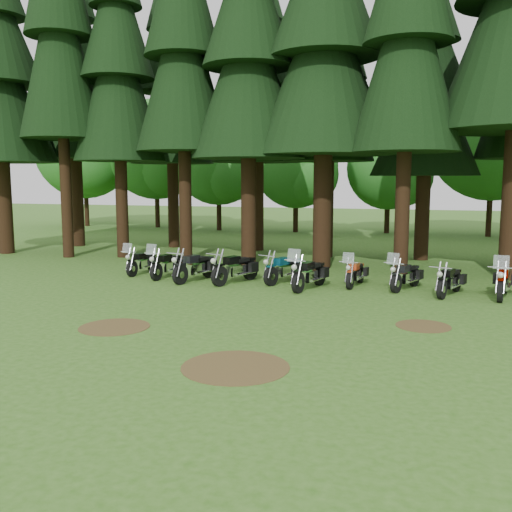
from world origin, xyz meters
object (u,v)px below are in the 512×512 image
(motorcycle_0, at_px, (142,263))
(motorcycle_9, at_px, (503,282))
(motorcycle_3, at_px, (236,269))
(motorcycle_4, at_px, (285,270))
(motorcycle_5, at_px, (309,275))
(motorcycle_8, at_px, (450,282))
(motorcycle_2, at_px, (195,268))
(motorcycle_7, at_px, (405,276))
(motorcycle_6, at_px, (355,274))
(motorcycle_1, at_px, (167,265))

(motorcycle_0, height_order, motorcycle_9, motorcycle_9)
(motorcycle_3, xyz_separation_m, motorcycle_4, (1.69, 0.59, -0.03))
(motorcycle_5, distance_m, motorcycle_8, 4.58)
(motorcycle_0, relative_size, motorcycle_8, 1.01)
(motorcycle_2, xyz_separation_m, motorcycle_3, (1.55, 0.09, 0.01))
(motorcycle_4, distance_m, motorcycle_7, 4.26)
(motorcycle_2, height_order, motorcycle_6, motorcycle_6)
(motorcycle_2, distance_m, motorcycle_6, 5.84)
(motorcycle_0, xyz_separation_m, motorcycle_8, (11.59, -0.72, 0.00))
(motorcycle_2, bearing_deg, motorcycle_8, 15.86)
(motorcycle_7, bearing_deg, motorcycle_8, -0.45)
(motorcycle_3, height_order, motorcycle_5, motorcycle_5)
(motorcycle_3, relative_size, motorcycle_4, 1.07)
(motorcycle_7, bearing_deg, motorcycle_5, -142.73)
(motorcycle_4, bearing_deg, motorcycle_1, -154.56)
(motorcycle_1, height_order, motorcycle_5, motorcycle_5)
(motorcycle_0, height_order, motorcycle_6, motorcycle_0)
(motorcycle_1, height_order, motorcycle_2, motorcycle_1)
(motorcycle_0, xyz_separation_m, motorcycle_1, (1.33, -0.45, 0.02))
(motorcycle_4, bearing_deg, motorcycle_0, -159.70)
(motorcycle_2, xyz_separation_m, motorcycle_6, (5.78, 0.82, -0.06))
(motorcycle_4, xyz_separation_m, motorcycle_6, (2.53, 0.14, -0.04))
(motorcycle_0, bearing_deg, motorcycle_3, -5.96)
(motorcycle_2, relative_size, motorcycle_4, 1.08)
(motorcycle_1, relative_size, motorcycle_3, 0.96)
(motorcycle_0, distance_m, motorcycle_2, 2.79)
(motorcycle_0, distance_m, motorcycle_1, 1.41)
(motorcycle_7, bearing_deg, motorcycle_0, -160.23)
(motorcycle_8, distance_m, motorcycle_9, 1.61)
(motorcycle_6, bearing_deg, motorcycle_2, -165.24)
(motorcycle_4, xyz_separation_m, motorcycle_8, (5.68, -0.56, -0.03))
(motorcycle_8, height_order, motorcycle_9, motorcycle_9)
(motorcycle_6, bearing_deg, motorcycle_7, 1.66)
(motorcycle_4, height_order, motorcycle_9, motorcycle_9)
(motorcycle_6, height_order, motorcycle_8, motorcycle_6)
(motorcycle_2, distance_m, motorcycle_4, 3.32)
(motorcycle_9, bearing_deg, motorcycle_4, -173.54)
(motorcycle_3, relative_size, motorcycle_5, 0.97)
(motorcycle_2, relative_size, motorcycle_5, 0.99)
(motorcycle_1, relative_size, motorcycle_7, 1.05)
(motorcycle_6, xyz_separation_m, motorcycle_8, (3.14, -0.70, 0.01))
(motorcycle_7, height_order, motorcycle_9, motorcycle_9)
(motorcycle_3, xyz_separation_m, motorcycle_9, (8.97, 0.14, -0.01))
(motorcycle_0, relative_size, motorcycle_9, 0.89)
(motorcycle_1, bearing_deg, motorcycle_2, -9.88)
(motorcycle_6, distance_m, motorcycle_8, 3.22)
(motorcycle_3, height_order, motorcycle_9, motorcycle_9)
(motorcycle_8, bearing_deg, motorcycle_6, -174.48)
(motorcycle_7, bearing_deg, motorcycle_2, -154.19)
(motorcycle_3, bearing_deg, motorcycle_6, 30.79)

